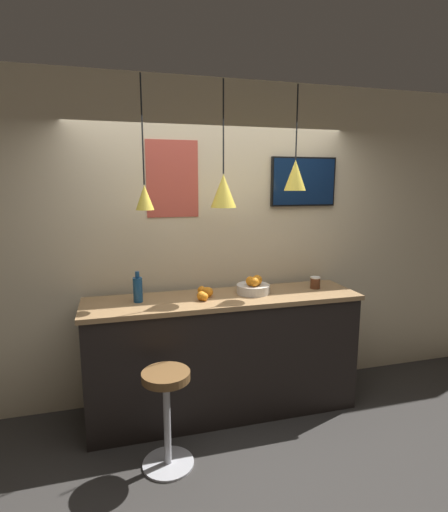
# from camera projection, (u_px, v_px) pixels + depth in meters

# --- Properties ---
(ground_plane) EXTENTS (14.00, 14.00, 0.00)m
(ground_plane) POSITION_uv_depth(u_px,v_px,m) (247.00, 456.00, 2.97)
(ground_plane) COLOR #33302D
(back_wall) EXTENTS (8.00, 0.06, 2.90)m
(back_wall) POSITION_uv_depth(u_px,v_px,m) (212.00, 244.00, 3.69)
(back_wall) COLOR beige
(back_wall) RESTS_ON ground_plane
(service_counter) EXTENTS (2.34, 0.59, 1.05)m
(service_counter) POSITION_uv_depth(u_px,v_px,m) (224.00, 355.00, 3.48)
(service_counter) COLOR black
(service_counter) RESTS_ON ground_plane
(bar_stool) EXTENTS (0.37, 0.37, 0.72)m
(bar_stool) POSITION_uv_depth(u_px,v_px,m) (167.00, 403.00, 2.79)
(bar_stool) COLOR #B7B7BC
(bar_stool) RESTS_ON ground_plane
(fruit_bowl) EXTENTS (0.29, 0.29, 0.16)m
(fruit_bowl) POSITION_uv_depth(u_px,v_px,m) (254.00, 287.00, 3.47)
(fruit_bowl) COLOR beige
(fruit_bowl) RESTS_ON service_counter
(orange_pile) EXTENTS (0.16, 0.27, 0.08)m
(orange_pile) POSITION_uv_depth(u_px,v_px,m) (205.00, 293.00, 3.35)
(orange_pile) COLOR orange
(orange_pile) RESTS_ON service_counter
(juice_bottle) EXTENTS (0.08, 0.08, 0.25)m
(juice_bottle) POSITION_uv_depth(u_px,v_px,m) (138.00, 289.00, 3.21)
(juice_bottle) COLOR navy
(juice_bottle) RESTS_ON service_counter
(spread_jar) EXTENTS (0.09, 0.09, 0.11)m
(spread_jar) POSITION_uv_depth(u_px,v_px,m) (315.00, 283.00, 3.64)
(spread_jar) COLOR #562D19
(spread_jar) RESTS_ON service_counter
(pendant_lamp_left) EXTENTS (0.14, 0.14, 1.01)m
(pendant_lamp_left) POSITION_uv_depth(u_px,v_px,m) (145.00, 196.00, 3.08)
(pendant_lamp_left) COLOR black
(pendant_lamp_middle) EXTENTS (0.21, 0.21, 1.00)m
(pendant_lamp_middle) POSITION_uv_depth(u_px,v_px,m) (223.00, 190.00, 3.24)
(pendant_lamp_middle) COLOR black
(pendant_lamp_right) EXTENTS (0.19, 0.19, 0.86)m
(pendant_lamp_right) POSITION_uv_depth(u_px,v_px,m) (295.00, 175.00, 3.38)
(pendant_lamp_right) COLOR black
(mounted_tv) EXTENTS (0.65, 0.04, 0.46)m
(mounted_tv) POSITION_uv_depth(u_px,v_px,m) (303.00, 182.00, 3.77)
(mounted_tv) COLOR black
(wall_poster) EXTENTS (0.45, 0.01, 0.66)m
(wall_poster) POSITION_uv_depth(u_px,v_px,m) (172.00, 179.00, 3.46)
(wall_poster) COLOR #C64C3D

